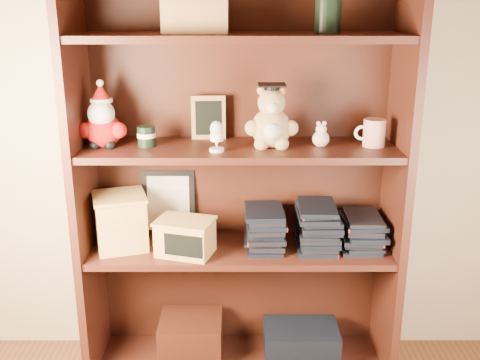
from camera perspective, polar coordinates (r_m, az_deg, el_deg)
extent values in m
cube|color=#C1AE8B|center=(2.20, -4.60, 12.30)|extent=(3.00, 0.04, 2.50)
cube|color=#3E1A11|center=(2.18, -15.60, -0.50)|extent=(0.03, 0.35, 1.60)
cube|color=#3E1A11|center=(2.18, 15.60, -0.50)|extent=(0.03, 0.35, 1.60)
cube|color=#39180F|center=(2.25, 0.00, 0.79)|extent=(1.20, 0.02, 1.60)
cube|color=#3E1A11|center=(2.44, 0.00, -17.77)|extent=(1.14, 0.33, 0.02)
cube|color=#3E1A11|center=(1.99, 0.00, 14.32)|extent=(1.14, 0.33, 0.02)
cube|color=#39180F|center=(2.39, -4.98, -15.71)|extent=(0.25, 0.22, 0.18)
cube|color=black|center=(2.41, 6.20, -16.07)|extent=(0.30, 0.20, 0.14)
cube|color=#9E7547|center=(2.00, -4.49, 16.36)|extent=(0.22, 0.18, 0.12)
cylinder|color=black|center=(2.01, 8.92, 16.07)|extent=(0.09, 0.09, 0.11)
cube|color=#3E1A11|center=(2.19, 0.00, -7.06)|extent=(1.14, 0.33, 0.02)
cube|color=#3E1A11|center=(2.06, 0.00, 3.12)|extent=(1.14, 0.33, 0.02)
sphere|color=#A50F0F|center=(2.10, -13.70, 4.92)|extent=(0.13, 0.13, 0.13)
sphere|color=#A50F0F|center=(2.09, -15.41, 4.89)|extent=(0.06, 0.06, 0.06)
sphere|color=#A50F0F|center=(2.06, -12.25, 4.96)|extent=(0.06, 0.06, 0.06)
sphere|color=black|center=(2.09, -14.52, 3.47)|extent=(0.04, 0.04, 0.04)
sphere|color=black|center=(2.07, -13.09, 3.50)|extent=(0.04, 0.04, 0.04)
sphere|color=white|center=(2.07, -13.92, 6.55)|extent=(0.10, 0.10, 0.10)
sphere|color=#D8B293|center=(2.08, -13.87, 7.21)|extent=(0.07, 0.07, 0.07)
cone|color=#A50F0F|center=(2.07, -13.98, 8.66)|extent=(0.07, 0.07, 0.06)
sphere|color=white|center=(2.07, -14.04, 9.54)|extent=(0.03, 0.03, 0.03)
cylinder|color=white|center=(2.08, -13.92, 7.88)|extent=(0.08, 0.08, 0.01)
cylinder|color=black|center=(2.07, -9.48, 4.40)|extent=(0.06, 0.06, 0.07)
cylinder|color=beige|center=(2.07, -9.49, 4.53)|extent=(0.07, 0.07, 0.02)
cube|color=#9E7547|center=(2.15, -3.22, 6.36)|extent=(0.13, 0.02, 0.17)
cube|color=black|center=(2.14, -3.24, 6.31)|extent=(0.10, 0.01, 0.13)
cube|color=#9E7547|center=(2.19, -3.15, 4.72)|extent=(0.06, 0.06, 0.01)
cylinder|color=white|center=(1.98, -2.37, 3.10)|extent=(0.05, 0.05, 0.01)
cone|color=white|center=(1.97, -2.38, 3.74)|extent=(0.02, 0.02, 0.04)
cylinder|color=white|center=(1.97, -2.39, 4.38)|extent=(0.05, 0.05, 0.03)
ellipsoid|color=silver|center=(1.96, -2.40, 5.21)|extent=(0.05, 0.05, 0.06)
sphere|color=tan|center=(2.04, 3.18, 5.28)|extent=(0.14, 0.14, 0.14)
sphere|color=white|center=(1.98, 3.28, 4.99)|extent=(0.06, 0.06, 0.06)
sphere|color=tan|center=(2.02, 1.30, 5.31)|extent=(0.06, 0.06, 0.06)
sphere|color=tan|center=(2.02, 5.13, 5.29)|extent=(0.06, 0.06, 0.06)
sphere|color=tan|center=(2.01, 2.19, 3.68)|extent=(0.05, 0.05, 0.05)
sphere|color=tan|center=(2.01, 4.25, 3.67)|extent=(0.05, 0.05, 0.05)
sphere|color=tan|center=(2.02, 3.23, 7.86)|extent=(0.10, 0.10, 0.10)
sphere|color=white|center=(1.98, 3.29, 7.36)|extent=(0.04, 0.04, 0.04)
sphere|color=tan|center=(2.02, 2.20, 9.07)|extent=(0.03, 0.03, 0.03)
sphere|color=tan|center=(2.03, 4.27, 9.05)|extent=(0.03, 0.03, 0.03)
cylinder|color=black|center=(2.01, 3.25, 9.31)|extent=(0.05, 0.05, 0.02)
cube|color=black|center=(2.01, 3.26, 9.63)|extent=(0.10, 0.10, 0.01)
cylinder|color=#A50F0F|center=(2.00, 4.64, 9.21)|extent=(0.00, 0.05, 0.03)
sphere|color=beige|center=(2.07, 8.20, 4.16)|extent=(0.06, 0.06, 0.06)
sphere|color=beige|center=(2.06, 8.25, 5.14)|extent=(0.04, 0.04, 0.04)
sphere|color=beige|center=(2.05, 7.97, 5.74)|extent=(0.02, 0.02, 0.02)
sphere|color=beige|center=(2.06, 8.58, 5.73)|extent=(0.02, 0.02, 0.02)
cylinder|color=silver|center=(2.10, 13.48, 4.69)|extent=(0.08, 0.08, 0.10)
torus|color=white|center=(2.09, 12.27, 4.71)|extent=(0.06, 0.01, 0.06)
cube|color=black|center=(2.28, -7.26, -2.25)|extent=(0.21, 0.05, 0.26)
cube|color=beige|center=(2.27, -7.29, -2.34)|extent=(0.17, 0.03, 0.22)
cube|color=tan|center=(2.19, -12.03, -4.19)|extent=(0.23, 0.23, 0.20)
cube|color=black|center=(2.11, -12.54, -5.14)|extent=(0.13, 0.04, 0.13)
cube|color=tan|center=(2.16, -12.21, -1.64)|extent=(0.24, 0.24, 0.01)
cube|color=tan|center=(2.11, -5.59, -5.87)|extent=(0.23, 0.19, 0.13)
cube|color=black|center=(2.05, -5.77, -6.66)|extent=(0.14, 0.05, 0.08)
cube|color=tan|center=(2.08, -5.64, -4.17)|extent=(0.24, 0.20, 0.01)
cube|color=black|center=(2.18, 2.49, -6.56)|extent=(0.14, 0.20, 0.02)
cube|color=black|center=(2.18, 2.49, -6.18)|extent=(0.14, 0.20, 0.02)
cube|color=black|center=(2.17, 2.50, -5.79)|extent=(0.14, 0.20, 0.02)
cube|color=black|center=(2.17, 2.50, -5.40)|extent=(0.14, 0.20, 0.02)
cube|color=black|center=(2.16, 2.51, -5.01)|extent=(0.14, 0.20, 0.02)
cube|color=black|center=(2.15, 2.51, -4.62)|extent=(0.14, 0.20, 0.02)
cube|color=black|center=(2.15, 2.52, -4.22)|extent=(0.14, 0.20, 0.02)
cube|color=black|center=(2.14, 2.53, -3.83)|extent=(0.14, 0.20, 0.02)
cube|color=black|center=(2.14, 2.53, -3.43)|extent=(0.14, 0.20, 0.02)
cube|color=black|center=(2.20, 7.92, -6.50)|extent=(0.14, 0.20, 0.02)
cube|color=black|center=(2.20, 7.94, -6.12)|extent=(0.14, 0.20, 0.02)
cube|color=black|center=(2.19, 7.96, -5.74)|extent=(0.14, 0.20, 0.02)
cube|color=black|center=(2.18, 7.98, -5.36)|extent=(0.14, 0.20, 0.02)
cube|color=black|center=(2.18, 7.99, -4.97)|extent=(0.14, 0.20, 0.02)
cube|color=black|center=(2.17, 8.01, -4.58)|extent=(0.14, 0.20, 0.02)
cube|color=black|center=(2.17, 8.03, -4.19)|extent=(0.14, 0.20, 0.02)
cube|color=black|center=(2.16, 8.05, -3.79)|extent=(0.14, 0.20, 0.02)
cube|color=black|center=(2.15, 8.07, -3.40)|extent=(0.14, 0.20, 0.02)
cube|color=black|center=(2.15, 8.08, -3.00)|extent=(0.14, 0.20, 0.02)
cube|color=black|center=(2.14, 8.10, -2.60)|extent=(0.14, 0.20, 0.02)
cube|color=black|center=(2.23, 12.14, -6.42)|extent=(0.14, 0.20, 0.02)
cube|color=black|center=(2.23, 12.16, -6.05)|extent=(0.14, 0.20, 0.02)
cube|color=black|center=(2.22, 12.19, -5.67)|extent=(0.14, 0.20, 0.02)
cube|color=black|center=(2.21, 12.22, -5.29)|extent=(0.14, 0.20, 0.02)
cube|color=black|center=(2.21, 12.24, -4.90)|extent=(0.14, 0.20, 0.02)
cube|color=black|center=(2.20, 12.27, -4.52)|extent=(0.14, 0.20, 0.02)
cube|color=black|center=(2.20, 12.30, -4.13)|extent=(0.14, 0.20, 0.02)
cube|color=black|center=(2.19, 12.32, -3.74)|extent=(0.14, 0.20, 0.02)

